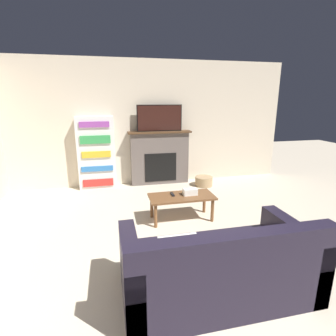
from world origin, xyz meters
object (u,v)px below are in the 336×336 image
(coffee_table, at_px, (182,199))
(bookshelf, at_px, (97,153))
(fireplace, at_px, (160,157))
(storage_basket, at_px, (204,181))
(tv, at_px, (160,118))
(couch, at_px, (218,268))

(coffee_table, xyz_separation_m, bookshelf, (-1.34, 1.91, 0.42))
(fireplace, bearing_deg, bookshelf, -179.04)
(storage_basket, bearing_deg, tv, 156.53)
(couch, distance_m, bookshelf, 3.83)
(bookshelf, bearing_deg, tv, 0.12)
(coffee_table, bearing_deg, storage_basket, 58.13)
(fireplace, relative_size, tv, 1.41)
(coffee_table, bearing_deg, fireplace, 89.15)
(couch, bearing_deg, tv, 87.81)
(storage_basket, bearing_deg, couch, -108.22)
(fireplace, distance_m, bookshelf, 1.38)
(tv, distance_m, coffee_table, 2.22)
(tv, relative_size, storage_basket, 2.58)
(bookshelf, xyz_separation_m, storage_basket, (2.28, -0.39, -0.66))
(tv, distance_m, storage_basket, 1.70)
(tv, relative_size, coffee_table, 0.96)
(fireplace, height_order, storage_basket, fireplace)
(coffee_table, bearing_deg, tv, 89.15)
(tv, height_order, bookshelf, tv)
(tv, relative_size, couch, 0.54)
(tv, distance_m, couch, 3.79)
(fireplace, bearing_deg, storage_basket, -24.51)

